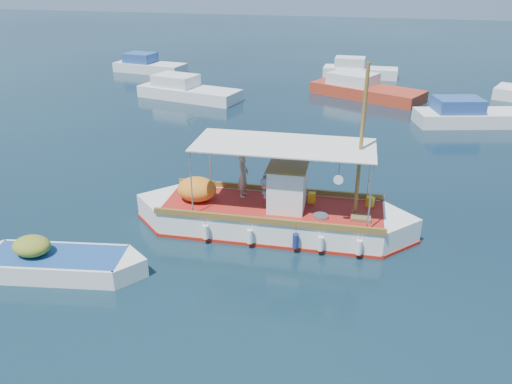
# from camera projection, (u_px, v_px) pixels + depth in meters

# --- Properties ---
(ground) EXTENTS (160.00, 160.00, 0.00)m
(ground) POSITION_uv_depth(u_px,v_px,m) (269.00, 234.00, 17.79)
(ground) COLOR black
(ground) RESTS_ON ground
(fishing_caique) EXTENTS (10.27, 3.13, 6.27)m
(fishing_caique) POSITION_uv_depth(u_px,v_px,m) (271.00, 216.00, 17.85)
(fishing_caique) COLOR white
(fishing_caique) RESTS_ON ground
(dinghy) EXTENTS (5.66, 2.24, 1.40)m
(dinghy) POSITION_uv_depth(u_px,v_px,m) (56.00, 264.00, 15.44)
(dinghy) COLOR white
(dinghy) RESTS_ON ground
(bg_boat_nw) EXTENTS (7.71, 3.98, 1.80)m
(bg_boat_nw) POSITION_uv_depth(u_px,v_px,m) (187.00, 92.00, 35.34)
(bg_boat_nw) COLOR silver
(bg_boat_nw) RESTS_ON ground
(bg_boat_n) EXTENTS (8.36, 5.98, 1.80)m
(bg_boat_n) POSITION_uv_depth(u_px,v_px,m) (364.00, 90.00, 35.77)
(bg_boat_n) COLOR #A9321C
(bg_boat_n) RESTS_ON ground
(bg_boat_ne) EXTENTS (6.98, 3.82, 1.80)m
(bg_boat_ne) POSITION_uv_depth(u_px,v_px,m) (469.00, 116.00, 29.62)
(bg_boat_ne) COLOR silver
(bg_boat_ne) RESTS_ON ground
(bg_boat_far_w) EXTENTS (6.54, 3.16, 1.80)m
(bg_boat_far_w) POSITION_uv_depth(u_px,v_px,m) (148.00, 66.00, 43.96)
(bg_boat_far_w) COLOR silver
(bg_boat_far_w) RESTS_ON ground
(bg_boat_far_n) EXTENTS (6.11, 2.07, 1.80)m
(bg_boat_far_n) POSITION_uv_depth(u_px,v_px,m) (358.00, 71.00, 42.08)
(bg_boat_far_n) COLOR silver
(bg_boat_far_n) RESTS_ON ground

